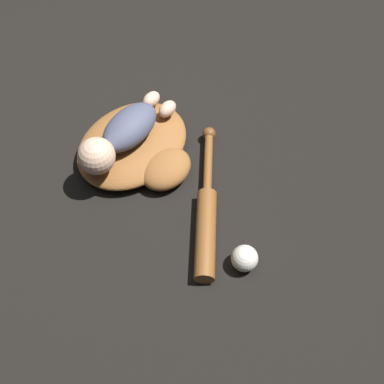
{
  "coord_description": "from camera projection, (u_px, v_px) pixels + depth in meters",
  "views": [
    {
      "loc": [
        0.2,
        0.94,
        1.26
      ],
      "look_at": [
        -0.13,
        0.23,
        0.06
      ],
      "focal_mm": 50.0,
      "sensor_mm": 36.0,
      "label": 1
    }
  ],
  "objects": [
    {
      "name": "baby_figure",
      "position": [
        121.0,
        135.0,
        1.47
      ],
      "size": [
        0.34,
        0.24,
        0.1
      ],
      "color": "#4C516B",
      "rests_on": "baseball_glove"
    },
    {
      "name": "ground_plane",
      "position": [
        119.0,
        159.0,
        1.56
      ],
      "size": [
        6.0,
        6.0,
        0.0
      ],
      "primitive_type": "plane",
      "color": "black"
    },
    {
      "name": "baseball_glove",
      "position": [
        138.0,
        148.0,
        1.54
      ],
      "size": [
        0.43,
        0.41,
        0.07
      ],
      "color": "#935B2D",
      "rests_on": "ground"
    },
    {
      "name": "baseball",
      "position": [
        245.0,
        258.0,
        1.35
      ],
      "size": [
        0.07,
        0.07,
        0.07
      ],
      "color": "silver",
      "rests_on": "ground"
    },
    {
      "name": "baseball_bat",
      "position": [
        206.0,
        217.0,
        1.43
      ],
      "size": [
        0.26,
        0.45,
        0.05
      ],
      "color": "brown",
      "rests_on": "ground"
    }
  ]
}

